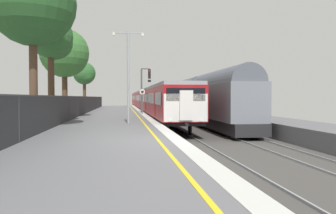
% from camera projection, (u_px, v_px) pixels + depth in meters
% --- Properties ---
extents(ground, '(17.40, 110.00, 1.21)m').
position_uv_depth(ground, '(233.00, 154.00, 13.28)').
color(ground, slate).
extents(commuter_train_at_platform, '(2.83, 64.59, 3.81)m').
position_uv_depth(commuter_train_at_platform, '(147.00, 100.00, 51.87)').
color(commuter_train_at_platform, maroon).
rests_on(commuter_train_at_platform, ground).
extents(freight_train_adjacent_track, '(2.60, 54.26, 4.75)m').
position_uv_depth(freight_train_adjacent_track, '(178.00, 98.00, 46.84)').
color(freight_train_adjacent_track, '#232326').
rests_on(freight_train_adjacent_track, ground).
extents(signal_gantry, '(1.10, 0.24, 4.78)m').
position_uv_depth(signal_gantry, '(144.00, 85.00, 35.96)').
color(signal_gantry, '#47474C').
rests_on(signal_gantry, ground).
extents(speed_limit_sign, '(0.59, 0.08, 2.49)m').
position_uv_depth(speed_limit_sign, '(142.00, 98.00, 32.84)').
color(speed_limit_sign, '#59595B').
rests_on(speed_limit_sign, ground).
extents(platform_lamp_mid, '(2.00, 0.20, 5.76)m').
position_uv_depth(platform_lamp_mid, '(128.00, 69.00, 20.86)').
color(platform_lamp_mid, '#93999E').
rests_on(platform_lamp_mid, ground).
extents(platform_back_fence, '(0.07, 99.00, 1.75)m').
position_uv_depth(platform_back_fence, '(19.00, 117.00, 12.14)').
color(platform_back_fence, '#282B2D').
rests_on(platform_back_fence, ground).
extents(background_tree_left, '(2.90, 2.90, 6.23)m').
position_uv_depth(background_tree_left, '(85.00, 74.00, 43.47)').
color(background_tree_left, '#473323').
rests_on(background_tree_left, ground).
extents(background_tree_centre, '(4.49, 4.49, 8.81)m').
position_uv_depth(background_tree_centre, '(32.00, 7.00, 17.44)').
color(background_tree_centre, '#473323').
rests_on(background_tree_centre, ground).
extents(background_tree_right, '(2.82, 2.82, 6.99)m').
position_uv_depth(background_tree_right, '(52.00, 39.00, 21.57)').
color(background_tree_right, '#473323').
rests_on(background_tree_right, ground).
extents(background_tree_back, '(3.94, 3.94, 7.22)m').
position_uv_depth(background_tree_back, '(63.00, 54.00, 27.05)').
color(background_tree_back, '#473323').
rests_on(background_tree_back, ground).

